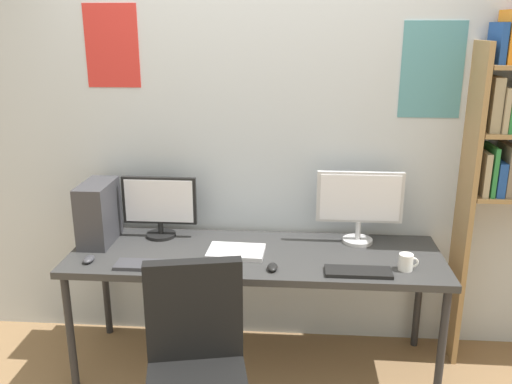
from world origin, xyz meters
TOP-DOWN VIEW (x-y plane):
  - wall_back at (0.00, 1.02)m, footprint 4.52×0.11m
  - desk at (0.00, 0.60)m, footprint 2.12×0.68m
  - monitor_left at (-0.60, 0.81)m, footprint 0.45×0.18m
  - monitor_right at (0.60, 0.81)m, footprint 0.51×0.18m
  - pc_tower at (-0.94, 0.70)m, footprint 0.17×0.34m
  - keyboard_left at (-0.56, 0.37)m, footprint 0.36×0.13m
  - keyboard_right at (0.56, 0.37)m, footprint 0.35×0.13m
  - mouse_left_side at (-0.91, 0.41)m, footprint 0.06×0.10m
  - mouse_right_side at (0.11, 0.38)m, footprint 0.06×0.10m
  - laptop_closed at (-0.11, 0.58)m, footprint 0.33×0.23m
  - coffee_mug at (0.82, 0.44)m, footprint 0.11×0.08m

SIDE VIEW (x-z plane):
  - desk at x=0.00m, z-range 0.32..1.06m
  - keyboard_left at x=-0.56m, z-range 0.74..0.76m
  - keyboard_right at x=0.56m, z-range 0.74..0.76m
  - laptop_closed at x=-0.11m, z-range 0.74..0.76m
  - mouse_left_side at x=-0.91m, z-range 0.74..0.77m
  - mouse_right_side at x=0.11m, z-range 0.74..0.77m
  - coffee_mug at x=0.82m, z-range 0.74..0.83m
  - pc_tower at x=-0.94m, z-range 0.74..1.11m
  - monitor_left at x=-0.60m, z-range 0.75..1.13m
  - monitor_right at x=0.60m, z-range 0.77..1.21m
  - wall_back at x=0.00m, z-range 0.00..2.60m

